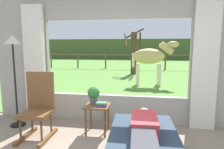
{
  "coord_description": "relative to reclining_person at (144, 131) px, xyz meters",
  "views": [
    {
      "loc": [
        0.56,
        -1.77,
        1.56
      ],
      "look_at": [
        0.0,
        1.8,
        1.05
      ],
      "focal_mm": 32.12,
      "sensor_mm": 36.0,
      "label": 1
    }
  ],
  "objects": [
    {
      "name": "rocking_chair",
      "position": [
        -1.8,
        0.71,
        0.02
      ],
      "size": [
        0.49,
        0.69,
        1.12
      ],
      "rotation": [
        0.0,
        0.0,
        0.03
      ],
      "color": "brown",
      "rests_on": "ground_plane"
    },
    {
      "name": "horse",
      "position": [
        0.26,
        5.59,
        0.63
      ],
      "size": [
        1.81,
        0.72,
        1.73
      ],
      "rotation": [
        0.0,
        0.0,
        -1.44
      ],
      "color": "tan",
      "rests_on": "outdoor_pasture_lawn"
    },
    {
      "name": "distant_hill_ridge",
      "position": [
        -0.59,
        22.38,
        0.68
      ],
      "size": [
        36.0,
        2.0,
        2.4
      ],
      "primitive_type": "cube",
      "color": "#47582D",
      "rests_on": "ground_plane"
    },
    {
      "name": "side_table",
      "position": [
        -0.83,
        1.0,
        -0.1
      ],
      "size": [
        0.44,
        0.44,
        0.52
      ],
      "color": "brown",
      "rests_on": "ground_plane"
    },
    {
      "name": "curtain_panel_right",
      "position": [
        1.1,
        1.5,
        0.68
      ],
      "size": [
        0.44,
        0.1,
        2.4
      ],
      "primitive_type": "cube",
      "color": "silver",
      "rests_on": "ground_plane"
    },
    {
      "name": "reclining_person",
      "position": [
        0.0,
        0.0,
        0.0
      ],
      "size": [
        0.36,
        1.43,
        0.22
      ],
      "rotation": [
        0.0,
        0.0,
        0.04
      ],
      "color": "#B23338",
      "rests_on": "recliner_sofa"
    },
    {
      "name": "curtain_panel_left",
      "position": [
        -2.28,
        1.5,
        0.68
      ],
      "size": [
        0.44,
        0.1,
        2.4
      ],
      "primitive_type": "cube",
      "color": "silver",
      "rests_on": "ground_plane"
    },
    {
      "name": "outdoor_pasture_lawn",
      "position": [
        -0.59,
        12.54,
        -0.51
      ],
      "size": [
        36.0,
        21.68,
        0.02
      ],
      "primitive_type": "cube",
      "color": "#568438",
      "rests_on": "ground_plane"
    },
    {
      "name": "floor_lamp_left",
      "position": [
        -2.47,
        1.08,
        0.91
      ],
      "size": [
        0.32,
        0.32,
        1.78
      ],
      "color": "black",
      "rests_on": "ground_plane"
    },
    {
      "name": "book_stack",
      "position": [
        -0.74,
        0.94,
        0.03
      ],
      "size": [
        0.21,
        0.16,
        0.07
      ],
      "color": "#59336B",
      "rests_on": "side_table"
    },
    {
      "name": "potted_plant",
      "position": [
        -0.91,
        1.06,
        0.18
      ],
      "size": [
        0.22,
        0.22,
        0.32
      ],
      "color": "#4C5156",
      "rests_on": "side_table"
    },
    {
      "name": "pasture_tree",
      "position": [
        -0.55,
        8.74,
        0.75
      ],
      "size": [
        1.13,
        1.13,
        2.55
      ],
      "color": "#4C3823",
      "rests_on": "outdoor_pasture_lawn"
    },
    {
      "name": "back_wall_with_window",
      "position": [
        -0.59,
        1.64,
        0.73
      ],
      "size": [
        5.2,
        0.12,
        2.55
      ],
      "color": "#9E998E",
      "rests_on": "ground_plane"
    },
    {
      "name": "pasture_fence_line",
      "position": [
        -0.59,
        11.16,
        0.22
      ],
      "size": [
        16.1,
        0.1,
        1.1
      ],
      "color": "brown",
      "rests_on": "outdoor_pasture_lawn"
    }
  ]
}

